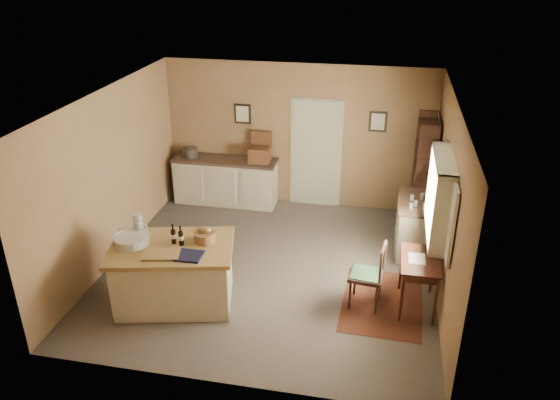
{
  "coord_description": "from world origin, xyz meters",
  "views": [
    {
      "loc": [
        1.57,
        -7.07,
        4.62
      ],
      "look_at": [
        0.14,
        0.11,
        1.15
      ],
      "focal_mm": 35.0,
      "sensor_mm": 36.0,
      "label": 1
    }
  ],
  "objects_px": {
    "writing_desk": "(420,266)",
    "shelving_unit": "(426,173)",
    "work_island": "(173,272)",
    "sideboard": "(226,179)",
    "right_cabinet": "(415,225)",
    "desk_chair": "(366,275)"
  },
  "relations": [
    {
      "from": "writing_desk",
      "to": "right_cabinet",
      "type": "height_order",
      "value": "right_cabinet"
    },
    {
      "from": "writing_desk",
      "to": "shelving_unit",
      "type": "distance_m",
      "value": 2.57
    },
    {
      "from": "sideboard",
      "to": "right_cabinet",
      "type": "xyz_separation_m",
      "value": [
        3.54,
        -1.17,
        -0.02
      ]
    },
    {
      "from": "sideboard",
      "to": "desk_chair",
      "type": "height_order",
      "value": "sideboard"
    },
    {
      "from": "desk_chair",
      "to": "work_island",
      "type": "bearing_deg",
      "value": -163.21
    },
    {
      "from": "work_island",
      "to": "right_cabinet",
      "type": "bearing_deg",
      "value": 19.66
    },
    {
      "from": "shelving_unit",
      "to": "work_island",
      "type": "bearing_deg",
      "value": -138.32
    },
    {
      "from": "sideboard",
      "to": "writing_desk",
      "type": "relative_size",
      "value": 2.35
    },
    {
      "from": "sideboard",
      "to": "work_island",
      "type": "bearing_deg",
      "value": -86.29
    },
    {
      "from": "sideboard",
      "to": "shelving_unit",
      "type": "distance_m",
      "value": 3.73
    },
    {
      "from": "sideboard",
      "to": "writing_desk",
      "type": "bearing_deg",
      "value": -37.8
    },
    {
      "from": "work_island",
      "to": "desk_chair",
      "type": "relative_size",
      "value": 1.94
    },
    {
      "from": "sideboard",
      "to": "right_cabinet",
      "type": "height_order",
      "value": "sideboard"
    },
    {
      "from": "writing_desk",
      "to": "desk_chair",
      "type": "distance_m",
      "value": 0.73
    },
    {
      "from": "desk_chair",
      "to": "right_cabinet",
      "type": "distance_m",
      "value": 1.81
    },
    {
      "from": "work_island",
      "to": "sideboard",
      "type": "relative_size",
      "value": 0.93
    },
    {
      "from": "work_island",
      "to": "shelving_unit",
      "type": "xyz_separation_m",
      "value": [
        3.48,
        3.1,
        0.51
      ]
    },
    {
      "from": "writing_desk",
      "to": "right_cabinet",
      "type": "distance_m",
      "value": 1.59
    },
    {
      "from": "right_cabinet",
      "to": "shelving_unit",
      "type": "relative_size",
      "value": 0.54
    },
    {
      "from": "work_island",
      "to": "writing_desk",
      "type": "relative_size",
      "value": 2.19
    },
    {
      "from": "sideboard",
      "to": "right_cabinet",
      "type": "relative_size",
      "value": 1.85
    },
    {
      "from": "work_island",
      "to": "desk_chair",
      "type": "xyz_separation_m",
      "value": [
        2.63,
        0.46,
        -0.0
      ]
    }
  ]
}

